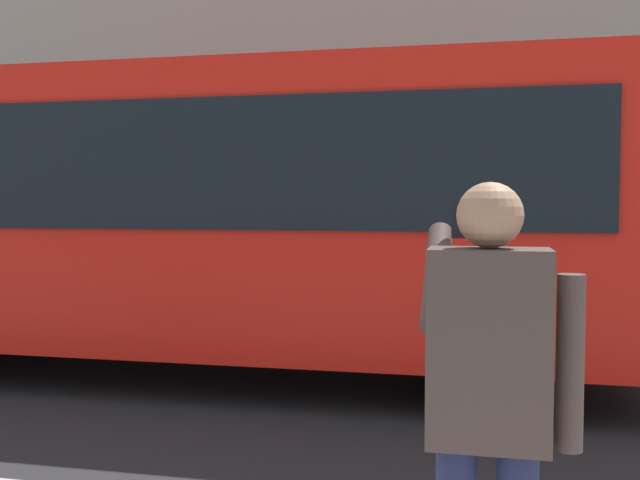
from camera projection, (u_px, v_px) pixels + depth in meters
ground_plane at (517, 386)px, 7.06m from camera, size 60.00×60.00×0.00m
red_bus at (198, 211)px, 7.44m from camera, size 9.05×2.54×3.08m
pedestrian_photographer at (489, 394)px, 2.44m from camera, size 0.53×0.52×1.70m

